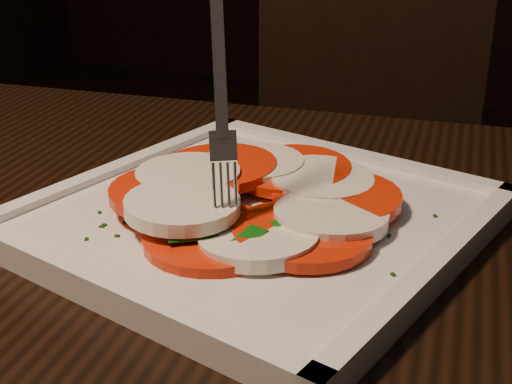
{
  "coord_description": "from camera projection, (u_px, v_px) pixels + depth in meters",
  "views": [
    {
      "loc": [
        0.12,
        -0.47,
        0.99
      ],
      "look_at": [
        -0.06,
        -0.02,
        0.78
      ],
      "focal_mm": 50.0,
      "sensor_mm": 36.0,
      "label": 1
    }
  ],
  "objects": [
    {
      "name": "chair",
      "position": [
        357.0,
        155.0,
        1.29
      ],
      "size": [
        0.46,
        0.46,
        0.93
      ],
      "rotation": [
        0.0,
        0.0,
        0.1
      ],
      "color": "black",
      "rests_on": "ground"
    },
    {
      "name": "plate",
      "position": [
        256.0,
        220.0,
        0.53
      ],
      "size": [
        0.36,
        0.36,
        0.01
      ],
      "primitive_type": "cube",
      "rotation": [
        0.0,
        0.0,
        -0.24
      ],
      "color": "white",
      "rests_on": "table"
    },
    {
      "name": "caprese_salad",
      "position": [
        256.0,
        197.0,
        0.52
      ],
      "size": [
        0.24,
        0.23,
        0.03
      ],
      "color": "red",
      "rests_on": "plate"
    },
    {
      "name": "fork",
      "position": [
        219.0,
        79.0,
        0.48
      ],
      "size": [
        0.05,
        0.06,
        0.16
      ],
      "primitive_type": null,
      "rotation": [
        0.0,
        0.0,
        0.53
      ],
      "color": "white",
      "rests_on": "caprese_salad"
    }
  ]
}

